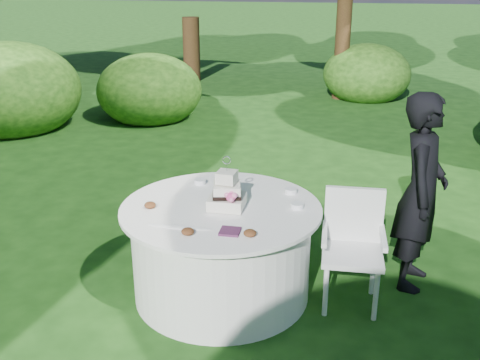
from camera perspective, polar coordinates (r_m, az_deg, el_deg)
name	(u,v)px	position (r m, az deg, el deg)	size (l,w,h in m)	color
ground	(222,293)	(4.70, -1.84, -11.36)	(80.00, 80.00, 0.00)	#13370F
napkins	(230,231)	(3.92, -1.03, -5.24)	(0.14, 0.14, 0.02)	#4A203F
feather_plume	(179,227)	(4.01, -6.18, -4.77)	(0.48, 0.07, 0.01)	white
guest	(421,193)	(4.71, 17.92, -1.22)	(0.59, 0.39, 1.63)	black
table	(221,250)	(4.50, -1.89, -7.17)	(1.56, 1.56, 0.77)	white
cake	(227,194)	(4.27, -1.33, -1.43)	(0.27, 0.28, 0.41)	silver
chair	(353,240)	(4.45, 11.38, -5.99)	(0.48, 0.47, 0.91)	silver
votives	(261,192)	(4.55, 2.15, -1.26)	(0.96, 0.46, 0.04)	white
petal_cups	(194,223)	(4.02, -4.68, -4.33)	(0.92, 0.48, 0.05)	#562D16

